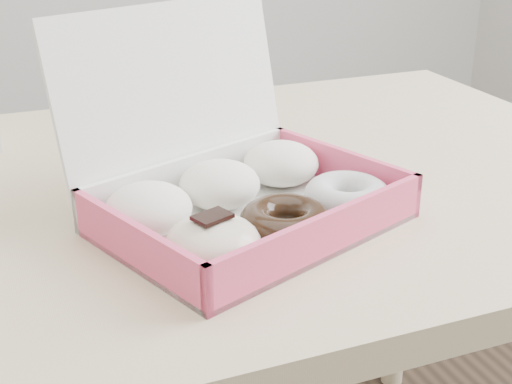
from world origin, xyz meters
name	(u,v)px	position (x,y,z in m)	size (l,w,h in m)	color
table	(217,230)	(0.00, 0.00, 0.67)	(1.20, 0.80, 0.75)	#CAB485
donut_box	(238,191)	(-0.02, -0.13, 0.79)	(0.40, 0.38, 0.23)	white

